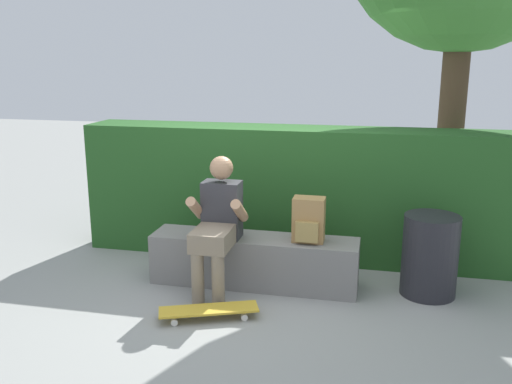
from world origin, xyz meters
TOP-DOWN VIEW (x-y plane):
  - ground_plane at (0.00, 0.00)m, footprint 24.00×24.00m
  - bench_main at (0.00, 0.36)m, footprint 1.91×0.42m
  - person_skater at (-0.28, 0.15)m, footprint 0.49×0.62m
  - skateboard_near_person at (-0.20, -0.40)m, footprint 0.82×0.48m
  - backpack_on_bench at (0.50, 0.35)m, footprint 0.28×0.23m
  - hedge_row at (0.36, 1.24)m, footprint 4.68×0.58m
  - trash_bin at (1.56, 0.49)m, footprint 0.48×0.48m

SIDE VIEW (x-z plane):
  - ground_plane at x=0.00m, z-range 0.00..0.00m
  - skateboard_near_person at x=-0.20m, z-range 0.03..0.12m
  - bench_main at x=0.00m, z-range 0.00..0.46m
  - trash_bin at x=1.56m, z-range 0.00..0.73m
  - backpack_on_bench at x=0.50m, z-range 0.46..0.86m
  - person_skater at x=-0.28m, z-range 0.05..1.27m
  - hedge_row at x=0.36m, z-range 0.00..1.36m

